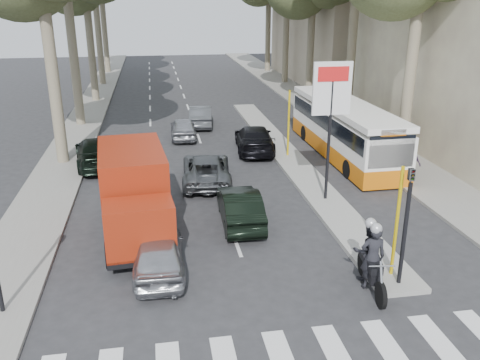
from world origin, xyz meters
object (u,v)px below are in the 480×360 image
object	(u,v)px
silver_hatchback	(158,252)
city_bus	(344,128)
dark_hatchback	(240,206)
motorcycle	(370,256)
red_truck	(134,193)

from	to	relation	value
silver_hatchback	city_bus	bearing A→B (deg)	-132.36
silver_hatchback	city_bus	xyz separation A→B (m)	(9.70, 10.39, 0.82)
dark_hatchback	city_bus	bearing A→B (deg)	-130.48
dark_hatchback	silver_hatchback	bearing A→B (deg)	47.05
silver_hatchback	motorcycle	xyz separation A→B (m)	(5.93, -1.82, 0.30)
dark_hatchback	city_bus	world-z (taller)	city_bus
red_truck	motorcycle	world-z (taller)	red_truck
silver_hatchback	red_truck	world-z (taller)	red_truck
red_truck	motorcycle	bearing A→B (deg)	-38.63
silver_hatchback	red_truck	xyz separation A→B (m)	(-0.72, 2.62, 0.93)
city_bus	motorcycle	xyz separation A→B (m)	(-3.77, -12.21, -0.52)
dark_hatchback	motorcycle	size ratio (longest dim) A/B	1.61
dark_hatchback	red_truck	bearing A→B (deg)	8.08
city_bus	red_truck	bearing A→B (deg)	-144.13
dark_hatchback	motorcycle	xyz separation A→B (m)	(2.93, -4.84, 0.30)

